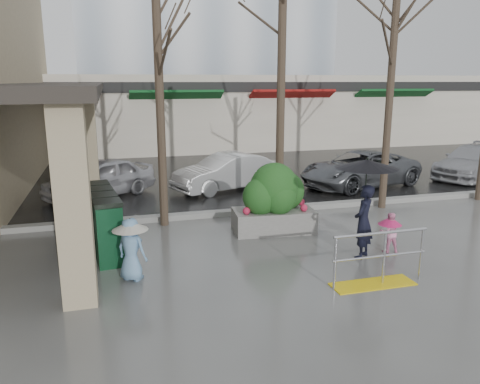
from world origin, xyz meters
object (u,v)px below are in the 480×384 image
car_b (227,172)px  planter (274,199)px  child_blue (131,244)px  tree_mideast (394,38)px  news_boxes (104,221)px  car_d (472,162)px  handrail (377,265)px  car_a (99,178)px  car_c (360,169)px  child_pink (389,229)px  tree_west (157,21)px  woman (365,196)px  tree_midwest (282,19)px

car_b → planter: bearing=-20.5°
child_blue → planter: (3.60, 2.08, 0.12)m
tree_mideast → news_boxes: 9.16m
child_blue → car_d: 14.78m
handrail → child_blue: (-4.36, 1.45, 0.34)m
child_blue → car_a: 7.03m
handrail → planter: planter is taller
car_d → car_a: bearing=-120.5°
child_blue → car_c: car_c is taller
child_pink → car_b: 7.15m
planter → car_c: planter is taller
tree_west → handrail: bearing=-55.0°
woman → planter: size_ratio=1.04×
child_blue → car_a: (-0.66, 7.00, -0.09)m
tree_midwest → tree_mideast: (3.30, -0.00, -0.37)m
news_boxes → car_d: size_ratio=0.57×
news_boxes → planter: bearing=-3.1°
car_c → tree_midwest: bearing=-71.1°
planter → car_d: (9.75, 4.27, -0.21)m
tree_mideast → child_blue: 9.20m
child_pink → car_d: 10.07m
car_b → tree_west: bearing=-57.1°
car_b → tree_mideast: bearing=27.4°
woman → car_b: bearing=-121.9°
handrail → tree_west: (-3.36, 4.80, 4.71)m
tree_mideast → planter: bearing=-162.0°
tree_west → child_blue: tree_west is taller
tree_west → child_pink: 7.26m
tree_midwest → car_b: 5.82m
tree_midwest → tree_mideast: bearing=-0.0°
woman → child_pink: bearing=148.2°
child_blue → planter: bearing=-112.6°
child_pink → woman: bearing=20.6°
child_blue → woman: bearing=-144.3°
news_boxes → car_a: size_ratio=0.67×
tree_west → child_blue: (-1.00, -3.35, -4.37)m
news_boxes → tree_west: bearing=38.8°
woman → news_boxes: (-5.31, 1.94, -0.68)m
child_blue → car_b: size_ratio=0.32×
woman → car_d: (8.54, 6.49, -0.74)m
tree_west → car_a: bearing=114.5°
child_pink → planter: planter is taller
planter → car_c: bearing=40.7°
woman → car_a: (-5.47, 7.14, -0.74)m
tree_west → woman: tree_west is taller
woman → car_b: woman is taller
woman → car_d: size_ratio=0.50×
tree_mideast → child_pink: size_ratio=7.20×
tree_midwest → car_a: bearing=143.1°
planter → tree_midwest: bearing=64.6°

